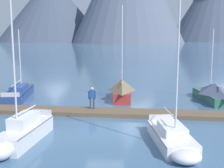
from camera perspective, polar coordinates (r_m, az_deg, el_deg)
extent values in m
plane|color=#426689|center=(19.40, -1.49, -8.85)|extent=(700.00, 700.00, 0.00)
cone|color=#424C60|center=(210.69, -11.26, 13.72)|extent=(71.38, 71.38, 42.92)
cone|color=#4C566B|center=(223.86, 19.45, 14.63)|extent=(66.03, 66.03, 54.64)
cube|color=brown|center=(23.16, -0.41, -5.35)|extent=(22.12, 2.57, 0.30)
cylinder|color=#38383D|center=(22.40, -0.66, -5.96)|extent=(21.19, 0.89, 0.24)
cylinder|color=#38383D|center=(23.95, -0.18, -4.92)|extent=(21.19, 0.89, 0.24)
cube|color=navy|center=(30.16, -17.10, -1.78)|extent=(2.72, 6.54, 0.76)
ellipsoid|color=navy|center=(33.52, -15.81, -0.60)|extent=(1.75, 2.07, 0.72)
cube|color=#121D39|center=(30.09, -17.14, -1.15)|extent=(2.74, 6.42, 0.06)
cylinder|color=silver|center=(30.90, -16.91, 4.51)|extent=(0.10, 0.10, 5.65)
cylinder|color=silver|center=(29.33, -17.49, 0.20)|extent=(0.67, 3.72, 0.08)
cube|color=#2F4A8A|center=(30.20, -17.09, -0.60)|extent=(1.65, 3.01, 0.44)
cube|color=silver|center=(27.10, -18.57, -1.92)|extent=(1.56, 0.35, 0.36)
cube|color=silver|center=(18.21, -15.93, -8.94)|extent=(1.94, 4.85, 0.93)
ellipsoid|color=silver|center=(16.08, -20.17, -11.70)|extent=(1.36, 1.49, 0.89)
cube|color=slate|center=(18.08, -15.99, -7.66)|extent=(1.97, 4.76, 0.06)
cylinder|color=silver|center=(16.54, -18.06, 5.48)|extent=(0.10, 0.10, 8.32)
cylinder|color=silver|center=(18.06, -15.76, -4.72)|extent=(0.33, 2.28, 0.08)
cube|color=white|center=(17.88, -16.22, -6.61)|extent=(1.23, 2.22, 0.68)
cube|color=silver|center=(20.00, -13.07, -5.20)|extent=(1.29, 0.24, 0.36)
cube|color=#B2332D|center=(28.06, 1.85, -1.99)|extent=(1.76, 4.49, 0.96)
ellipsoid|color=#B2332D|center=(30.49, 1.83, -1.04)|extent=(1.38, 1.64, 0.91)
cube|color=#501614|center=(27.97, 1.85, -1.11)|extent=(1.80, 4.40, 0.06)
cylinder|color=silver|center=(28.04, 1.89, 6.83)|extent=(0.10, 0.10, 7.60)
cylinder|color=silver|center=(27.29, 1.87, 0.48)|extent=(0.20, 2.13, 0.08)
pyramid|color=#7A664C|center=(27.55, 1.86, -0.11)|extent=(1.96, 3.62, 1.03)
cube|color=white|center=(17.51, 11.03, -9.89)|extent=(2.51, 4.93, 0.71)
ellipsoid|color=white|center=(15.21, 13.79, -13.08)|extent=(1.67, 1.56, 0.67)
cube|color=slate|center=(17.41, 11.06, -8.91)|extent=(2.53, 4.85, 0.06)
cylinder|color=silver|center=(15.91, 12.23, 3.89)|extent=(0.10, 0.10, 7.83)
cylinder|color=silver|center=(17.58, 10.72, -5.30)|extent=(0.49, 2.39, 0.08)
cube|color=white|center=(17.22, 11.20, -8.20)|extent=(1.55, 2.29, 0.45)
cube|color=silver|center=(19.44, 9.22, -6.20)|extent=(1.55, 0.37, 0.36)
cube|color=#336B56|center=(28.90, 18.31, -2.32)|extent=(2.69, 5.50, 0.78)
ellipsoid|color=#336B56|center=(31.51, 16.27, -1.25)|extent=(1.78, 1.68, 0.74)
cube|color=#163027|center=(28.83, 18.35, -1.65)|extent=(2.71, 5.40, 0.06)
cylinder|color=silver|center=(28.93, 18.24, 4.18)|extent=(0.10, 0.10, 5.70)
cylinder|color=silver|center=(28.06, 19.00, -0.33)|extent=(0.50, 2.47, 0.08)
pyramid|color=#4C5670|center=(28.39, 18.72, -0.80)|extent=(2.76, 4.50, 0.93)
cylinder|color=#384256|center=(23.62, -4.05, -3.63)|extent=(0.14, 0.14, 0.86)
cylinder|color=#384256|center=(23.60, -3.42, -3.63)|extent=(0.14, 0.14, 0.86)
cube|color=#234793|center=(23.45, -3.75, -1.89)|extent=(0.40, 0.25, 0.60)
sphere|color=beige|center=(23.37, -3.77, -0.89)|extent=(0.22, 0.22, 0.22)
cylinder|color=#234793|center=(23.49, -4.36, -2.06)|extent=(0.09, 0.09, 0.62)
cylinder|color=#234793|center=(23.45, -3.14, -2.06)|extent=(0.09, 0.09, 0.62)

